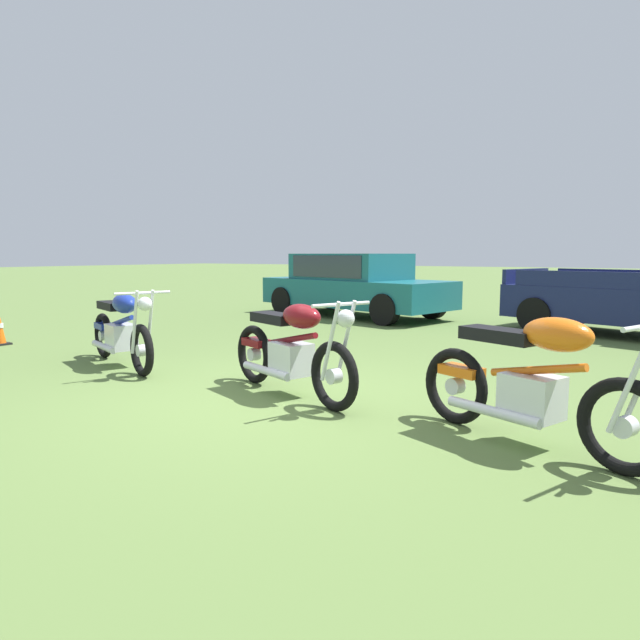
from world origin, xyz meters
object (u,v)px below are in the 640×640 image
at_px(motorcycle_blue, 121,329).
at_px(car_teal, 353,281).
at_px(motorcycle_maroon, 291,349).
at_px(motorcycle_orange, 532,382).

distance_m(motorcycle_blue, car_teal, 6.73).
bearing_deg(motorcycle_maroon, motorcycle_orange, 13.69).
relative_size(motorcycle_maroon, motorcycle_orange, 1.02).
bearing_deg(car_teal, motorcycle_orange, -39.27).
distance_m(motorcycle_maroon, car_teal, 7.45).
bearing_deg(motorcycle_blue, motorcycle_maroon, 19.11).
height_order(motorcycle_maroon, car_teal, car_teal).
distance_m(motorcycle_blue, motorcycle_orange, 5.04).
bearing_deg(motorcycle_maroon, motorcycle_blue, -161.06).
bearing_deg(motorcycle_maroon, car_teal, 134.73).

